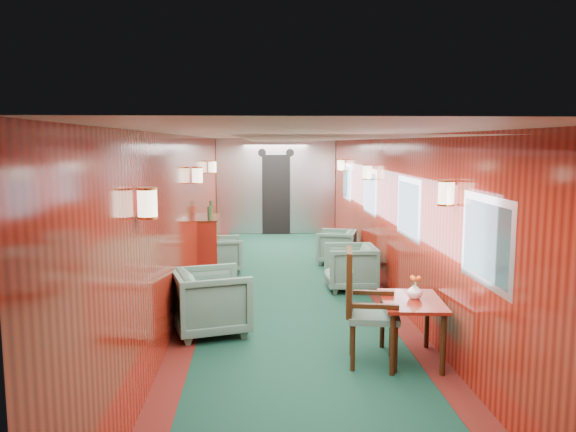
# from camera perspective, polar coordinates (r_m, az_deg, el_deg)

# --- Properties ---
(room) EXTENTS (12.00, 12.10, 2.40)m
(room) POSITION_cam_1_polar(r_m,az_deg,el_deg) (8.22, 0.22, 2.84)
(room) COLOR #0E3424
(room) RESTS_ON ground
(bulkhead) EXTENTS (2.98, 0.17, 2.39)m
(bulkhead) POSITION_cam_1_polar(r_m,az_deg,el_deg) (14.15, -1.23, 2.95)
(bulkhead) COLOR #B6B8BD
(bulkhead) RESTS_ON ground
(windows_right) EXTENTS (0.02, 8.60, 0.80)m
(windows_right) POSITION_cam_1_polar(r_m,az_deg,el_deg) (8.70, 9.95, 1.76)
(windows_right) COLOR silver
(windows_right) RESTS_ON ground
(wall_sconces) EXTENTS (2.97, 7.97, 0.25)m
(wall_sconces) POSITION_cam_1_polar(r_m,az_deg,el_deg) (8.78, -0.00, 4.15)
(wall_sconces) COLOR #FFF1C6
(wall_sconces) RESTS_ON ground
(dining_table) EXTENTS (0.70, 0.94, 0.67)m
(dining_table) POSITION_cam_1_polar(r_m,az_deg,el_deg) (6.10, 12.43, -9.26)
(dining_table) COLOR maroon
(dining_table) RESTS_ON ground
(side_chair) EXTENTS (0.61, 0.63, 1.21)m
(side_chair) POSITION_cam_1_polar(r_m,az_deg,el_deg) (5.93, 7.56, -8.69)
(side_chair) COLOR #1B4138
(side_chair) RESTS_ON ground
(credenza) EXTENTS (0.34, 1.09, 1.25)m
(credenza) POSITION_cam_1_polar(r_m,az_deg,el_deg) (10.27, -7.91, -2.70)
(credenza) COLOR maroon
(credenza) RESTS_ON ground
(flower_vase) EXTENTS (0.17, 0.17, 0.17)m
(flower_vase) POSITION_cam_1_polar(r_m,az_deg,el_deg) (6.10, 12.75, -7.41)
(flower_vase) COLOR white
(flower_vase) RESTS_ON dining_table
(armchair_left_near) EXTENTS (1.06, 1.05, 0.79)m
(armchair_left_near) POSITION_cam_1_polar(r_m,az_deg,el_deg) (6.91, -7.80, -8.60)
(armchair_left_near) COLOR #1B4138
(armchair_left_near) RESTS_ON ground
(armchair_left_far) EXTENTS (0.76, 0.74, 0.63)m
(armchair_left_far) POSITION_cam_1_polar(r_m,az_deg,el_deg) (10.14, -6.66, -3.87)
(armchair_left_far) COLOR #1B4138
(armchair_left_far) RESTS_ON ground
(armchair_right_near) EXTENTS (0.79, 0.77, 0.71)m
(armchair_right_near) POSITION_cam_1_polar(r_m,az_deg,el_deg) (8.91, 6.36, -5.18)
(armchair_right_near) COLOR #1B4138
(armchair_right_near) RESTS_ON ground
(armchair_right_far) EXTENTS (0.87, 0.86, 0.65)m
(armchair_right_far) POSITION_cam_1_polar(r_m,az_deg,el_deg) (10.77, 4.95, -3.12)
(armchair_right_far) COLOR #1B4138
(armchair_right_far) RESTS_ON ground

